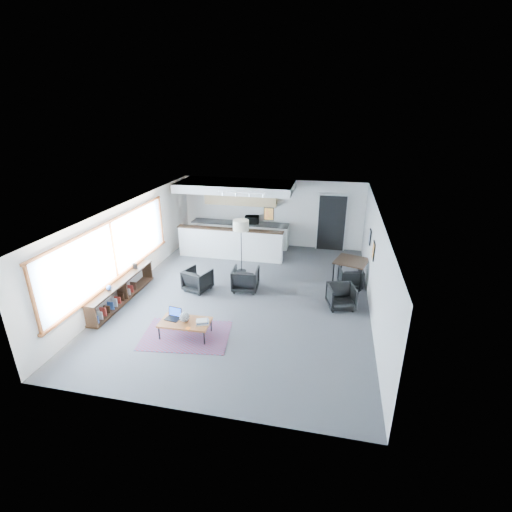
% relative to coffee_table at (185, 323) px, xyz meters
% --- Properties ---
extents(room, '(7.02, 9.02, 2.62)m').
position_rel_coffee_table_xyz_m(room, '(0.91, 2.24, 0.94)').
color(room, '#464649').
rests_on(room, ground).
extents(window, '(0.10, 5.95, 1.66)m').
position_rel_coffee_table_xyz_m(window, '(-2.55, 1.34, 1.09)').
color(window, '#8CBFFF').
rests_on(window, room).
extents(console, '(0.35, 3.00, 0.80)m').
position_rel_coffee_table_xyz_m(console, '(-2.39, 1.20, -0.04)').
color(console, black).
rests_on(console, floor).
extents(kitchenette, '(4.20, 1.96, 2.60)m').
position_rel_coffee_table_xyz_m(kitchenette, '(-0.29, 5.95, 1.02)').
color(kitchenette, white).
rests_on(kitchenette, floor).
extents(doorway, '(1.10, 0.12, 2.15)m').
position_rel_coffee_table_xyz_m(doorway, '(3.21, 6.67, 0.71)').
color(doorway, black).
rests_on(doorway, room).
extents(track_light, '(1.60, 0.07, 0.15)m').
position_rel_coffee_table_xyz_m(track_light, '(0.32, 4.44, 2.17)').
color(track_light, silver).
rests_on(track_light, room).
extents(wall_art_lower, '(0.03, 0.38, 0.48)m').
position_rel_coffee_table_xyz_m(wall_art_lower, '(4.38, 2.64, 1.19)').
color(wall_art_lower, black).
rests_on(wall_art_lower, room).
extents(wall_art_upper, '(0.03, 0.34, 0.44)m').
position_rel_coffee_table_xyz_m(wall_art_upper, '(4.38, 3.94, 1.14)').
color(wall_art_upper, black).
rests_on(wall_art_upper, room).
extents(kilim_rug, '(2.23, 1.66, 0.01)m').
position_rel_coffee_table_xyz_m(kilim_rug, '(0.00, 0.00, -0.36)').
color(kilim_rug, '#512D44').
rests_on(kilim_rug, floor).
extents(coffee_table, '(1.22, 0.68, 0.39)m').
position_rel_coffee_table_xyz_m(coffee_table, '(0.00, 0.00, 0.00)').
color(coffee_table, brown).
rests_on(coffee_table, floor).
extents(laptop, '(0.38, 0.33, 0.25)m').
position_rel_coffee_table_xyz_m(laptop, '(-0.32, 0.11, 0.10)').
color(laptop, black).
rests_on(laptop, coffee_table).
extents(ceramic_pot, '(0.24, 0.24, 0.24)m').
position_rel_coffee_table_xyz_m(ceramic_pot, '(-0.01, 0.01, 0.15)').
color(ceramic_pot, gray).
rests_on(ceramic_pot, coffee_table).
extents(book_stack, '(0.37, 0.33, 0.10)m').
position_rel_coffee_table_xyz_m(book_stack, '(0.43, 0.01, 0.07)').
color(book_stack, silver).
rests_on(book_stack, coffee_table).
extents(coaster, '(0.13, 0.13, 0.01)m').
position_rel_coffee_table_xyz_m(coaster, '(0.18, -0.26, 0.03)').
color(coaster, '#E5590C').
rests_on(coaster, coffee_table).
extents(armchair_left, '(0.87, 0.85, 0.73)m').
position_rel_coffee_table_xyz_m(armchair_left, '(-0.56, 2.34, 0.00)').
color(armchair_left, black).
rests_on(armchair_left, floor).
extents(armchair_right, '(0.79, 0.75, 0.77)m').
position_rel_coffee_table_xyz_m(armchair_right, '(0.83, 2.65, 0.02)').
color(armchair_right, black).
rests_on(armchair_right, floor).
extents(floor_lamp, '(0.62, 0.62, 1.78)m').
position_rel_coffee_table_xyz_m(floor_lamp, '(0.39, 3.92, 1.19)').
color(floor_lamp, black).
rests_on(floor_lamp, floor).
extents(dining_table, '(1.16, 1.16, 0.78)m').
position_rel_coffee_table_xyz_m(dining_table, '(3.91, 3.73, 0.35)').
color(dining_table, black).
rests_on(dining_table, floor).
extents(dining_chair_near, '(0.72, 0.69, 0.61)m').
position_rel_coffee_table_xyz_m(dining_chair_near, '(3.63, 2.16, -0.05)').
color(dining_chair_near, black).
rests_on(dining_chair_near, floor).
extents(dining_chair_far, '(0.65, 0.63, 0.59)m').
position_rel_coffee_table_xyz_m(dining_chair_far, '(3.91, 3.51, -0.07)').
color(dining_chair_far, black).
rests_on(dining_chair_far, floor).
extents(microwave, '(0.56, 0.37, 0.36)m').
position_rel_coffee_table_xyz_m(microwave, '(0.19, 6.39, 0.75)').
color(microwave, black).
rests_on(microwave, kitchenette).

